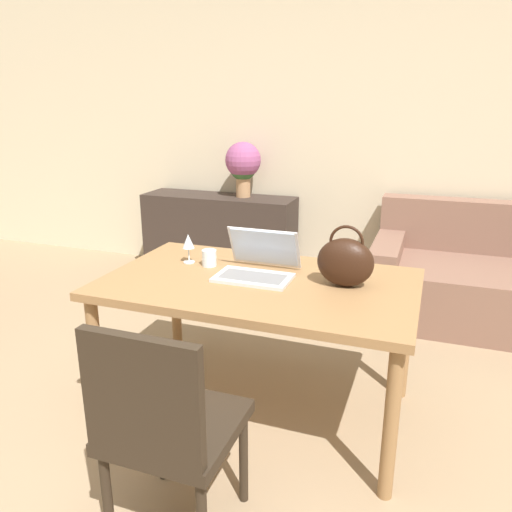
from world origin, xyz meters
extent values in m
cube|color=beige|center=(0.00, 3.02, 1.35)|extent=(10.00, 0.06, 2.70)
cube|color=olive|center=(0.07, 0.84, 0.70)|extent=(1.49, 0.90, 0.04)
cylinder|color=olive|center=(-0.62, 0.45, 0.34)|extent=(0.06, 0.06, 0.68)
cylinder|color=olive|center=(0.76, 0.45, 0.34)|extent=(0.06, 0.06, 0.68)
cylinder|color=olive|center=(-0.62, 1.23, 0.34)|extent=(0.06, 0.06, 0.68)
cylinder|color=olive|center=(0.76, 1.23, 0.34)|extent=(0.06, 0.06, 0.68)
cube|color=#2D2319|center=(0.04, 0.05, 0.43)|extent=(0.44, 0.44, 0.05)
cube|color=#2D2319|center=(0.04, -0.15, 0.67)|extent=(0.42, 0.04, 0.43)
cylinder|color=#2D2319|center=(-0.15, 0.24, 0.20)|extent=(0.04, 0.04, 0.40)
cylinder|color=#2D2319|center=(0.22, 0.24, 0.20)|extent=(0.04, 0.04, 0.40)
cylinder|color=#2D2319|center=(-0.15, -0.13, 0.20)|extent=(0.04, 0.04, 0.40)
cube|color=#7F5B4C|center=(1.28, 2.45, 0.21)|extent=(1.69, 0.95, 0.42)
cube|color=#7F5B4C|center=(1.28, 2.83, 0.62)|extent=(1.69, 0.20, 0.40)
cube|color=#7F5B4C|center=(0.54, 2.45, 0.28)|extent=(0.20, 0.95, 0.56)
cube|color=#332823|center=(-0.99, 2.75, 0.37)|extent=(1.38, 0.40, 0.74)
cube|color=silver|center=(0.04, 0.84, 0.73)|extent=(0.37, 0.22, 0.02)
cube|color=gray|center=(0.04, 0.84, 0.74)|extent=(0.31, 0.15, 0.00)
cube|color=silver|center=(0.04, 1.01, 0.84)|extent=(0.37, 0.10, 0.21)
cube|color=silver|center=(0.04, 1.00, 0.84)|extent=(0.34, 0.09, 0.19)
cylinder|color=silver|center=(-0.25, 0.96, 0.76)|extent=(0.08, 0.08, 0.09)
cylinder|color=silver|center=(-0.37, 0.97, 0.72)|extent=(0.06, 0.06, 0.01)
cylinder|color=silver|center=(-0.37, 0.97, 0.77)|extent=(0.01, 0.01, 0.08)
cone|color=silver|center=(-0.37, 0.97, 0.84)|extent=(0.06, 0.06, 0.08)
ellipsoid|color=black|center=(0.47, 0.90, 0.84)|extent=(0.26, 0.15, 0.23)
torus|color=black|center=(0.47, 0.90, 0.93)|extent=(0.16, 0.01, 0.16)
cylinder|color=tan|center=(-0.77, 2.78, 0.84)|extent=(0.13, 0.13, 0.21)
sphere|color=#3D6B38|center=(-0.77, 2.78, 1.00)|extent=(0.23, 0.23, 0.23)
sphere|color=#994C7F|center=(-0.77, 2.78, 1.06)|extent=(0.31, 0.31, 0.31)
camera|label=1|loc=(0.83, -1.29, 1.55)|focal=35.00mm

